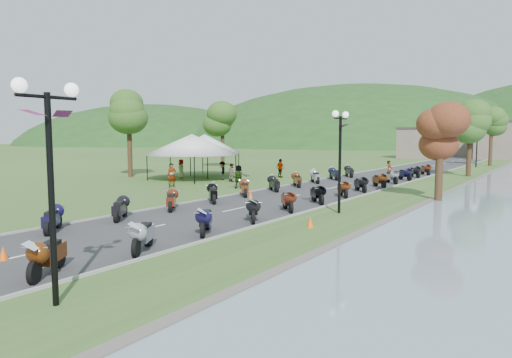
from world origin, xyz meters
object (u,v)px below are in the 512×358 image
Objects in this scene: streetlamp_near at (51,197)px; vendor_tent_main at (192,157)px; pedestrian_a at (172,188)px; pedestrian_b at (232,182)px; pedestrian_c at (222,180)px.

streetlamp_near is 0.92× the size of vendor_tent_main.
pedestrian_a reaches higher than pedestrian_b.
vendor_tent_main is 3.52× the size of pedestrian_b.
streetlamp_near is 29.63m from pedestrian_c.
vendor_tent_main reaches higher than pedestrian_a.
vendor_tent_main is at bearing 126.51° from streetlamp_near.
pedestrian_c is (-1.53, 0.65, 0.00)m from pedestrian_b.
streetlamp_near is at bearing 141.54° from pedestrian_b.
vendor_tent_main is at bearing 32.01° from pedestrian_b.
pedestrian_c is at bearing -1.03° from pedestrian_b.
pedestrian_a is 1.13× the size of pedestrian_c.
streetlamp_near reaches higher than pedestrian_c.
vendor_tent_main reaches higher than pedestrian_b.
pedestrian_a is 1.19× the size of pedestrian_b.
pedestrian_a is at bearing 128.56° from streetlamp_near.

